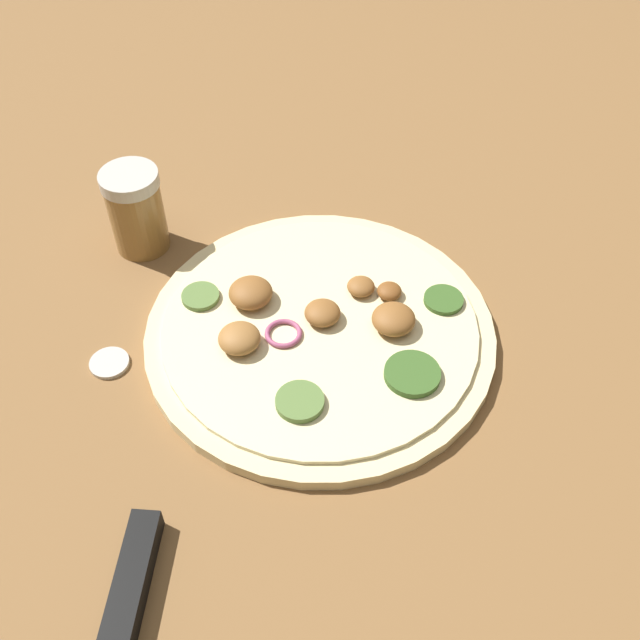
{
  "coord_description": "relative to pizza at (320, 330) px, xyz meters",
  "views": [
    {
      "loc": [
        -0.39,
        -0.12,
        0.47
      ],
      "look_at": [
        0.0,
        0.0,
        0.02
      ],
      "focal_mm": 42.0,
      "sensor_mm": 36.0,
      "label": 1
    }
  ],
  "objects": [
    {
      "name": "ground_plane",
      "position": [
        0.0,
        -0.0,
        -0.01
      ],
      "size": [
        3.0,
        3.0,
        0.0
      ],
      "primitive_type": "plane",
      "color": "brown"
    },
    {
      "name": "loose_cap",
      "position": [
        -0.08,
        0.16,
        -0.01
      ],
      "size": [
        0.03,
        0.03,
        0.01
      ],
      "color": "beige",
      "rests_on": "ground_plane"
    },
    {
      "name": "spice_jar",
      "position": [
        0.06,
        0.19,
        0.03
      ],
      "size": [
        0.05,
        0.05,
        0.08
      ],
      "color": "olive",
      "rests_on": "ground_plane"
    },
    {
      "name": "pizza",
      "position": [
        0.0,
        0.0,
        0.0
      ],
      "size": [
        0.29,
        0.29,
        0.03
      ],
      "color": "beige",
      "rests_on": "ground_plane"
    }
  ]
}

